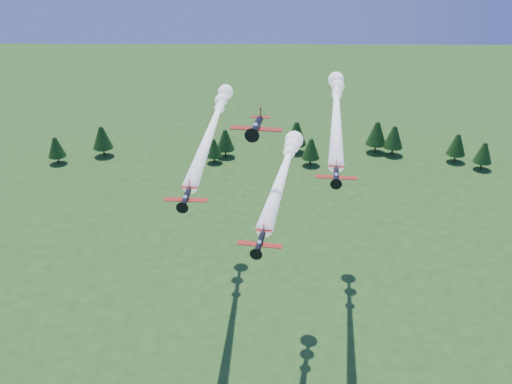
{
  "coord_description": "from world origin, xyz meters",
  "views": [
    {
      "loc": [
        0.64,
        -79.18,
        83.28
      ],
      "look_at": [
        -0.21,
        0.0,
        43.01
      ],
      "focal_mm": 40.0,
      "sensor_mm": 36.0,
      "label": 1
    }
  ],
  "objects_px": {
    "plane_right": "(336,108)",
    "plane_lead": "(285,168)",
    "plane_left": "(213,124)",
    "plane_slot": "(257,126)"
  },
  "relations": [
    {
      "from": "plane_lead",
      "to": "plane_right",
      "type": "height_order",
      "value": "plane_right"
    },
    {
      "from": "plane_left",
      "to": "plane_right",
      "type": "distance_m",
      "value": 25.9
    },
    {
      "from": "plane_right",
      "to": "plane_lead",
      "type": "bearing_deg",
      "value": -114.65
    },
    {
      "from": "plane_slot",
      "to": "plane_right",
      "type": "bearing_deg",
      "value": 66.53
    },
    {
      "from": "plane_right",
      "to": "plane_left",
      "type": "bearing_deg",
      "value": -177.37
    },
    {
      "from": "plane_lead",
      "to": "plane_slot",
      "type": "xyz_separation_m",
      "value": [
        -4.98,
        -7.24,
        10.7
      ]
    },
    {
      "from": "plane_left",
      "to": "plane_slot",
      "type": "height_order",
      "value": "plane_slot"
    },
    {
      "from": "plane_lead",
      "to": "plane_slot",
      "type": "distance_m",
      "value": 13.84
    },
    {
      "from": "plane_left",
      "to": "plane_right",
      "type": "height_order",
      "value": "plane_right"
    },
    {
      "from": "plane_left",
      "to": "plane_slot",
      "type": "xyz_separation_m",
      "value": [
        9.4,
        -27.32,
        9.69
      ]
    }
  ]
}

